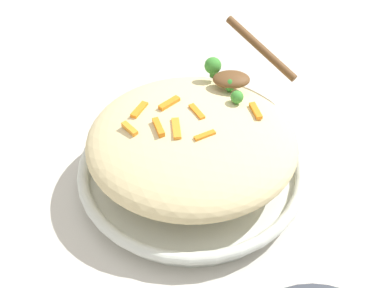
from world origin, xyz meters
The scene contains 15 objects.
ground_plane centered at (0.00, 0.00, 0.00)m, with size 2.40×2.40×0.00m, color beige.
serving_bowl centered at (0.00, 0.00, 0.02)m, with size 0.34×0.34×0.04m.
pasta_mound centered at (0.00, 0.00, 0.08)m, with size 0.31×0.29×0.09m, color beige.
carrot_piece_0 centered at (-0.03, 0.03, 0.12)m, with size 0.03×0.01×0.01m, color orange.
carrot_piece_1 centered at (-0.08, -0.02, 0.12)m, with size 0.03×0.01×0.01m, color orange.
carrot_piece_2 centered at (0.01, 0.01, 0.12)m, with size 0.03×0.01×0.01m, color orange.
carrot_piece_3 centered at (-0.04, -0.02, 0.12)m, with size 0.03×0.01×0.01m, color orange.
carrot_piece_4 centered at (0.02, -0.03, 0.12)m, with size 0.03×0.01×0.01m, color orange.
carrot_piece_5 centered at (0.09, 0.02, 0.12)m, with size 0.03×0.01×0.01m, color orange.
carrot_piece_6 centered at (-0.02, -0.02, 0.12)m, with size 0.04×0.01×0.01m, color orange.
carrot_piece_7 centered at (-0.08, 0.02, 0.12)m, with size 0.03×0.01×0.01m, color orange.
broccoli_floret_0 centered at (0.03, 0.11, 0.14)m, with size 0.03×0.03×0.03m.
broccoli_floret_1 centered at (0.05, 0.07, 0.13)m, with size 0.02×0.02×0.02m.
broccoli_floret_2 centered at (0.06, 0.04, 0.13)m, with size 0.02×0.02×0.02m.
serving_spoon centered at (0.07, 0.10, 0.14)m, with size 0.13×0.12×0.06m.
Camera 1 is at (0.01, -0.50, 0.56)m, focal length 44.49 mm.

